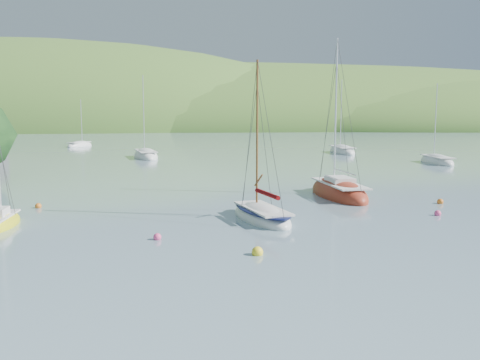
{
  "coord_description": "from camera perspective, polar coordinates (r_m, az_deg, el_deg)",
  "views": [
    {
      "loc": [
        -0.27,
        -22.07,
        6.17
      ],
      "look_at": [
        1.69,
        8.0,
        2.13
      ],
      "focal_mm": 40.0,
      "sensor_mm": 36.0,
      "label": 1
    }
  ],
  "objects": [
    {
      "name": "daysailer_white",
      "position": [
        29.99,
        2.34,
        -3.83
      ],
      "size": [
        3.93,
        6.57,
        9.5
      ],
      "rotation": [
        0.0,
        0.0,
        0.29
      ],
      "color": "silver",
      "rests_on": "ground"
    },
    {
      "name": "shoreline_hills",
      "position": [
        194.82,
        -6.51,
        5.77
      ],
      "size": [
        690.0,
        135.0,
        56.0
      ],
      "color": "#3E6626",
      "rests_on": "ground"
    },
    {
      "name": "distant_sloop_c",
      "position": [
        91.56,
        -16.73,
        3.54
      ],
      "size": [
        4.18,
        6.19,
        8.36
      ],
      "rotation": [
        0.0,
        0.0,
        -0.4
      ],
      "color": "silver",
      "rests_on": "ground"
    },
    {
      "name": "sloop_red",
      "position": [
        38.48,
        10.49,
        -1.39
      ],
      "size": [
        3.76,
        8.4,
        12.02
      ],
      "rotation": [
        0.0,
        0.0,
        0.12
      ],
      "color": "#99351B",
      "rests_on": "ground"
    },
    {
      "name": "ground",
      "position": [
        22.92,
        -2.94,
        -8.0
      ],
      "size": [
        700.0,
        700.0,
        0.0
      ],
      "primitive_type": "plane",
      "color": "slate",
      "rests_on": "ground"
    },
    {
      "name": "distant_sloop_a",
      "position": [
        68.41,
        -10.02,
        2.5
      ],
      "size": [
        4.65,
        8.32,
        11.24
      ],
      "rotation": [
        0.0,
        0.0,
        0.25
      ],
      "color": "silver",
      "rests_on": "ground"
    },
    {
      "name": "mooring_buoys",
      "position": [
        28.74,
        3.84,
        -4.54
      ],
      "size": [
        26.19,
        12.08,
        0.49
      ],
      "color": "yellow",
      "rests_on": "ground"
    },
    {
      "name": "distant_sloop_d",
      "position": [
        64.58,
        20.25,
        1.83
      ],
      "size": [
        2.48,
        6.89,
        9.79
      ],
      "rotation": [
        0.0,
        0.0,
        0.01
      ],
      "color": "silver",
      "rests_on": "ground"
    },
    {
      "name": "distant_sloop_b",
      "position": [
        75.94,
        10.84,
        2.98
      ],
      "size": [
        3.08,
        7.86,
        11.05
      ],
      "rotation": [
        0.0,
        0.0,
        0.05
      ],
      "color": "silver",
      "rests_on": "ground"
    }
  ]
}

